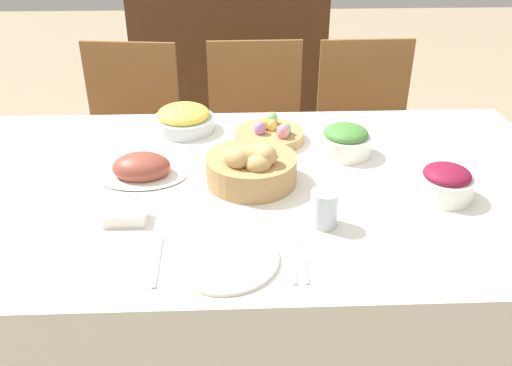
# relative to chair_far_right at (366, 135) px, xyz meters

# --- Properties ---
(ground_plane) EXTENTS (12.00, 12.00, 0.00)m
(ground_plane) POSITION_rel_chair_far_right_xyz_m (-0.53, -0.86, -0.49)
(ground_plane) COLOR tan
(dining_table) EXTENTS (1.85, 1.06, 0.74)m
(dining_table) POSITION_rel_chair_far_right_xyz_m (-0.53, -0.86, -0.12)
(dining_table) COLOR silver
(dining_table) RESTS_ON ground
(chair_far_right) EXTENTS (0.43, 0.43, 0.89)m
(chair_far_right) POSITION_rel_chair_far_right_xyz_m (0.00, 0.00, 0.00)
(chair_far_right) COLOR brown
(chair_far_right) RESTS_ON ground
(chair_far_center) EXTENTS (0.43, 0.43, 0.89)m
(chair_far_center) POSITION_rel_chair_far_right_xyz_m (-0.50, 0.00, 0.00)
(chair_far_center) COLOR brown
(chair_far_center) RESTS_ON ground
(chair_far_left) EXTENTS (0.47, 0.47, 0.89)m
(chair_far_left) POSITION_rel_chair_far_right_xyz_m (-1.07, -0.00, 0.00)
(chair_far_left) COLOR brown
(chair_far_left) RESTS_ON ground
(sideboard) EXTENTS (1.10, 0.44, 0.98)m
(sideboard) POSITION_rel_chair_far_right_xyz_m (-0.62, 0.98, 0.00)
(sideboard) COLOR #4C2D19
(sideboard) RESTS_ON ground
(bread_basket) EXTENTS (0.26, 0.26, 0.14)m
(bread_basket) POSITION_rel_chair_far_right_xyz_m (-0.55, -0.86, 0.30)
(bread_basket) COLOR #AD8451
(bread_basket) RESTS_ON dining_table
(egg_basket) EXTENTS (0.23, 0.23, 0.08)m
(egg_basket) POSITION_rel_chair_far_right_xyz_m (-0.48, -0.58, 0.27)
(egg_basket) COLOR #AD8451
(egg_basket) RESTS_ON dining_table
(ham_platter) EXTENTS (0.26, 0.18, 0.08)m
(ham_platter) POSITION_rel_chair_far_right_xyz_m (-0.87, -0.81, 0.27)
(ham_platter) COLOR white
(ham_platter) RESTS_ON dining_table
(pineapple_bowl) EXTENTS (0.21, 0.21, 0.09)m
(pineapple_bowl) POSITION_rel_chair_far_right_xyz_m (-0.77, -0.48, 0.29)
(pineapple_bowl) COLOR silver
(pineapple_bowl) RESTS_ON dining_table
(green_salad_bowl) EXTENTS (0.16, 0.16, 0.10)m
(green_salad_bowl) POSITION_rel_chair_far_right_xyz_m (-0.25, -0.69, 0.29)
(green_salad_bowl) COLOR white
(green_salad_bowl) RESTS_ON dining_table
(beet_salad_bowl) EXTENTS (0.15, 0.15, 0.09)m
(beet_salad_bowl) POSITION_rel_chair_far_right_xyz_m (-0.03, -0.96, 0.29)
(beet_salad_bowl) COLOR white
(beet_salad_bowl) RESTS_ON dining_table
(dinner_plate) EXTENTS (0.25, 0.25, 0.01)m
(dinner_plate) POSITION_rel_chair_far_right_xyz_m (-0.62, -1.22, 0.25)
(dinner_plate) COLOR white
(dinner_plate) RESTS_ON dining_table
(fork) EXTENTS (0.01, 0.19, 0.00)m
(fork) POSITION_rel_chair_far_right_xyz_m (-0.77, -1.22, 0.25)
(fork) COLOR silver
(fork) RESTS_ON dining_table
(knife) EXTENTS (0.01, 0.19, 0.00)m
(knife) POSITION_rel_chair_far_right_xyz_m (-0.47, -1.22, 0.25)
(knife) COLOR silver
(knife) RESTS_ON dining_table
(spoon) EXTENTS (0.01, 0.19, 0.00)m
(spoon) POSITION_rel_chair_far_right_xyz_m (-0.44, -1.22, 0.25)
(spoon) COLOR silver
(spoon) RESTS_ON dining_table
(drinking_cup) EXTENTS (0.07, 0.07, 0.10)m
(drinking_cup) POSITION_rel_chair_far_right_xyz_m (-0.37, -1.09, 0.30)
(drinking_cup) COLOR silver
(drinking_cup) RESTS_ON dining_table
(butter_dish) EXTENTS (0.11, 0.07, 0.03)m
(butter_dish) POSITION_rel_chair_far_right_xyz_m (-0.88, -1.05, 0.26)
(butter_dish) COLOR white
(butter_dish) RESTS_ON dining_table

